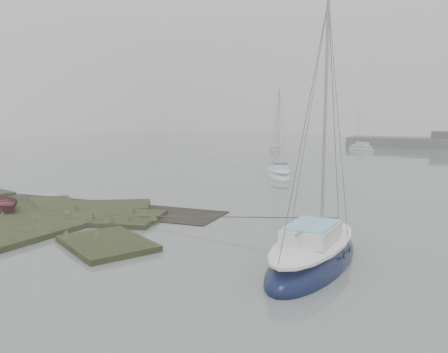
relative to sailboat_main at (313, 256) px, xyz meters
The scene contains 5 objects.
ground 29.96m from the sailboat_main, 104.41° to the left, with size 160.00×160.00×0.00m, color slate.
sailboat_main is the anchor object (origin of this frame).
sailboat_white 19.70m from the sailboat_main, 113.63° to the left, with size 3.89×5.28×7.19m.
sailboat_far_a 48.44m from the sailboat_main, 112.51° to the left, with size 3.46×5.10×6.87m.
sailboat_far_c 50.98m from the sailboat_main, 98.88° to the left, with size 4.86×4.42×7.00m.
Camera 1 is at (11.04, -11.71, 4.47)m, focal length 35.00 mm.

